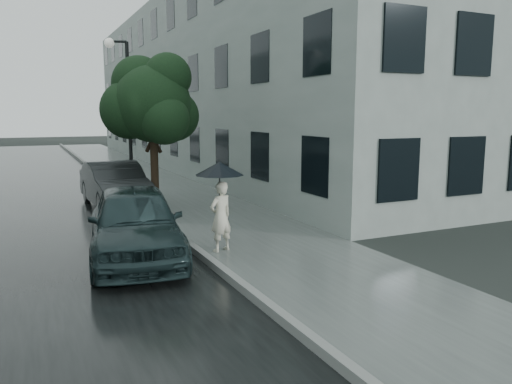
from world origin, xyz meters
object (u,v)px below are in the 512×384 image
lamp_post (125,110)px  car_near (135,222)px  pedestrian (221,217)px  car_far (115,185)px  street_tree (152,103)px

lamp_post → car_near: bearing=-80.6°
pedestrian → car_far: bearing=-98.5°
pedestrian → street_tree: 5.58m
street_tree → car_near: street_tree is taller
street_tree → car_near: bearing=-108.0°
pedestrian → street_tree: bearing=-106.9°
pedestrian → lamp_post: size_ratio=0.28×
car_far → lamp_post: bearing=60.3°
lamp_post → car_near: 7.60m
pedestrian → car_near: size_ratio=0.34×
lamp_post → car_far: bearing=-97.9°
lamp_post → car_far: size_ratio=1.24×
street_tree → car_far: (-0.97, 1.15, -2.51)m
pedestrian → car_far: pedestrian is taller
lamp_post → car_near: size_ratio=1.22×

